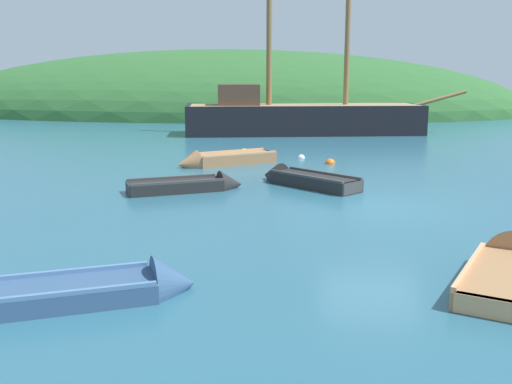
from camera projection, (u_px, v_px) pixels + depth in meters
name	position (u px, v px, depth m)	size (l,w,h in m)	color
ground_plane	(373.00, 206.00, 14.90)	(120.00, 120.00, 0.00)	#285B70
shore_hill	(220.00, 112.00, 50.26)	(50.83, 23.18, 10.45)	#2D602D
sailing_ship	(301.00, 122.00, 32.42)	(15.55, 5.41, 13.28)	black
rowboat_near_dock	(222.00, 161.00, 21.58)	(3.65, 2.95, 0.94)	#9E7047
rowboat_outer_left	(192.00, 187.00, 16.88)	(3.37, 2.24, 0.86)	black
rowboat_center	(105.00, 292.00, 8.83)	(3.31, 2.21, 0.98)	#335175
rowboat_far	(510.00, 273.00, 9.67)	(2.36, 3.45, 1.11)	#9E7047
rowboat_outer_right	(302.00, 181.00, 17.70)	(3.27, 3.00, 0.89)	black
buoy_white	(301.00, 158.00, 23.31)	(0.29, 0.29, 0.29)	white
buoy_orange	(330.00, 164.00, 21.88)	(0.38, 0.38, 0.38)	orange
buoy_yellow	(244.00, 153.00, 24.86)	(0.37, 0.37, 0.37)	yellow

